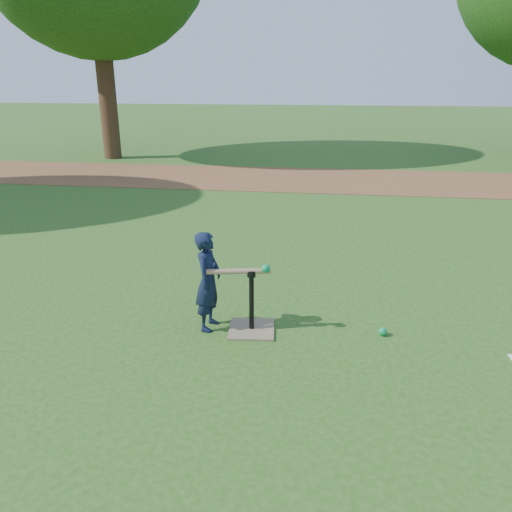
# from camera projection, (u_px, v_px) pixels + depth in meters

# --- Properties ---
(ground) EXTENTS (80.00, 80.00, 0.00)m
(ground) POSITION_uv_depth(u_px,v_px,m) (285.00, 331.00, 4.76)
(ground) COLOR #285116
(ground) RESTS_ON ground
(dirt_strip) EXTENTS (24.00, 3.00, 0.01)m
(dirt_strip) POSITION_uv_depth(u_px,v_px,m) (312.00, 179.00, 11.74)
(dirt_strip) COLOR brown
(dirt_strip) RESTS_ON ground
(child) EXTENTS (0.27, 0.37, 0.96)m
(child) POSITION_uv_depth(u_px,v_px,m) (208.00, 281.00, 4.68)
(child) COLOR #101932
(child) RESTS_ON ground
(wiffle_ball_ground) EXTENTS (0.08, 0.08, 0.08)m
(wiffle_ball_ground) POSITION_uv_depth(u_px,v_px,m) (383.00, 332.00, 4.67)
(wiffle_ball_ground) COLOR #0D944E
(wiffle_ball_ground) RESTS_ON ground
(batting_tee) EXTENTS (0.47, 0.47, 0.61)m
(batting_tee) POSITION_uv_depth(u_px,v_px,m) (252.00, 320.00, 4.75)
(batting_tee) COLOR #827052
(batting_tee) RESTS_ON ground
(swing_action) EXTENTS (0.63, 0.16, 0.11)m
(swing_action) POSITION_uv_depth(u_px,v_px,m) (240.00, 271.00, 4.57)
(swing_action) COLOR #A4805F
(swing_action) RESTS_ON ground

